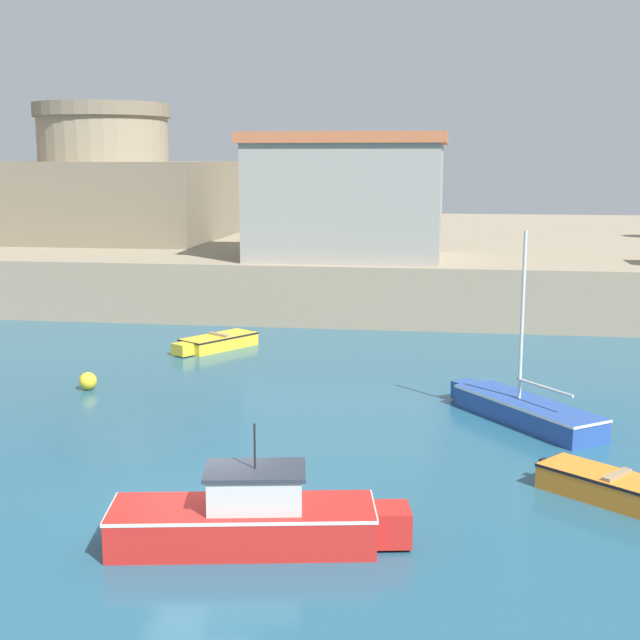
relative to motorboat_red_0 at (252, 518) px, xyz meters
The scene contains 9 objects.
ground_plane 1.88m from the motorboat_red_0, 136.71° to the left, with size 200.00×200.00×0.00m, color #235670.
quay_seawall 42.59m from the motorboat_red_0, 91.75° to the left, with size 120.00×40.00×2.78m, color gray.
motorboat_red_0 is the anchor object (origin of this frame).
sailboat_blue_1 11.00m from the motorboat_red_0, 57.69° to the left, with size 4.25×5.12×5.48m.
dinghy_yellow_3 18.55m from the motorboat_red_0, 107.10° to the left, with size 2.89×3.63×0.61m.
dinghy_orange_5 8.22m from the motorboat_red_0, 23.98° to the left, with size 3.63×3.15×0.66m.
mooring_buoy 13.53m from the motorboat_red_0, 126.12° to the left, with size 0.58×0.58×0.58m, color yellow.
fortress 40.54m from the motorboat_red_0, 115.47° to the left, with size 14.68×14.68×7.93m.
harbor_shed_mid_row 26.99m from the motorboat_red_0, 92.82° to the left, with size 9.36×6.94×5.86m.
Camera 1 is at (5.01, -17.17, 7.44)m, focal length 50.00 mm.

